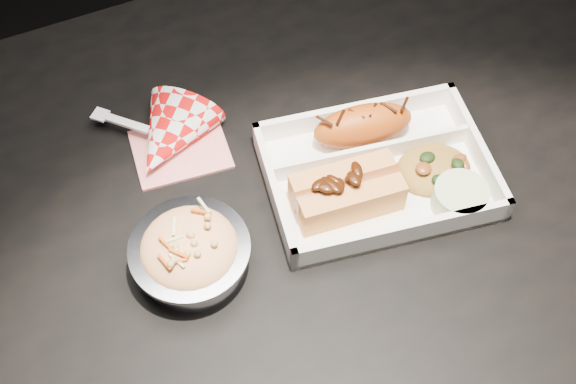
# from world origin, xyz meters

# --- Properties ---
(dining_table) EXTENTS (1.20, 0.80, 0.75)m
(dining_table) POSITION_xyz_m (0.00, 0.00, 0.66)
(dining_table) COLOR black
(dining_table) RESTS_ON ground
(food_tray) EXTENTS (0.28, 0.22, 0.04)m
(food_tray) POSITION_xyz_m (0.10, -0.01, 0.76)
(food_tray) COLOR white
(food_tray) RESTS_ON dining_table
(fried_pastry) EXTENTS (0.13, 0.07, 0.05)m
(fried_pastry) POSITION_xyz_m (0.11, 0.05, 0.78)
(fried_pastry) COLOR #B54C12
(fried_pastry) RESTS_ON food_tray
(hotdog) EXTENTS (0.12, 0.07, 0.06)m
(hotdog) POSITION_xyz_m (0.05, -0.03, 0.78)
(hotdog) COLOR #DF924C
(hotdog) RESTS_ON food_tray
(fried_rice_mound) EXTENTS (0.10, 0.09, 0.03)m
(fried_rice_mound) POSITION_xyz_m (0.16, -0.03, 0.77)
(fried_rice_mound) COLOR #A4762F
(fried_rice_mound) RESTS_ON food_tray
(cupcake_liner) EXTENTS (0.06, 0.06, 0.03)m
(cupcake_liner) POSITION_xyz_m (0.16, -0.08, 0.77)
(cupcake_liner) COLOR #B8CE9C
(cupcake_liner) RESTS_ON food_tray
(foil_coleslaw_cup) EXTENTS (0.13, 0.13, 0.07)m
(foil_coleslaw_cup) POSITION_xyz_m (-0.14, -0.03, 0.78)
(foil_coleslaw_cup) COLOR silver
(foil_coleslaw_cup) RESTS_ON dining_table
(napkin_fork) EXTENTS (0.15, 0.15, 0.10)m
(napkin_fork) POSITION_xyz_m (-0.10, 0.13, 0.77)
(napkin_fork) COLOR red
(napkin_fork) RESTS_ON dining_table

